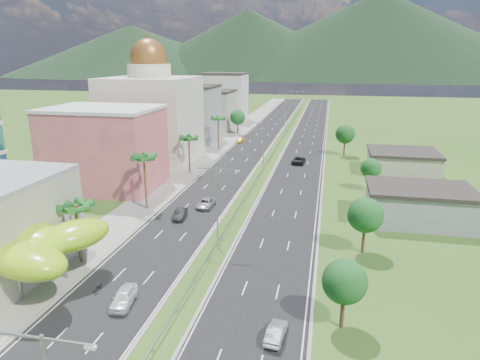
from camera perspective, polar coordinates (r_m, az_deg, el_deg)
The scene contains 34 objects.
ground at distance 49.99m, azimuth -5.94°, elevation -13.50°, with size 500.00×500.00×0.00m, color #2D5119.
road_left at distance 135.23m, azimuth 2.56°, elevation 5.64°, with size 11.00×260.00×0.04m, color black.
road_right at distance 133.69m, azimuth 8.95°, elevation 5.33°, with size 11.00×260.00×0.04m, color black.
sidewalk_left at distance 137.04m, azimuth -1.38°, elevation 5.81°, with size 7.00×260.00×0.12m, color gray.
median_guardrail at distance 116.58m, azimuth 4.78°, elevation 4.19°, with size 0.10×216.06×0.76m.
streetlight_median_b at distance 56.01m, azimuth -3.06°, elevation -2.53°, with size 6.04×0.25×11.00m.
streetlight_median_c at distance 94.01m, azimuth 3.17°, elevation 5.14°, with size 6.04×0.25×11.00m.
streetlight_median_d at distance 138.11m, azimuth 6.05°, elevation 8.61°, with size 6.04×0.25×11.00m.
streetlight_median_e at distance 182.66m, azimuth 7.54°, elevation 10.39°, with size 6.04×0.25×11.00m.
lime_canopy at distance 53.98m, azimuth -28.35°, elevation -7.27°, with size 18.00×15.00×7.40m.
pink_shophouse at distance 86.05m, azimuth -17.56°, elevation 3.89°, with size 20.00×15.00×15.00m, color #BB4D5B.
domed_building at distance 105.76m, azimuth -11.70°, elevation 8.59°, with size 20.00×20.00×28.70m.
midrise_grey at distance 129.00m, azimuth -6.81°, elevation 8.62°, with size 16.00×15.00×16.00m, color gray.
midrise_beige at distance 150.04m, azimuth -4.11°, elevation 9.16°, with size 16.00×15.00×13.00m, color #A09A84.
midrise_white at distance 171.89m, azimuth -2.01°, elevation 10.91°, with size 16.00×15.00×18.00m, color silver.
shed_near at distance 71.30m, azimuth 22.71°, elevation -3.26°, with size 15.00×10.00×5.00m, color gray.
shed_far at distance 100.17m, azimuth 20.82°, elevation 2.12°, with size 14.00×12.00×4.40m, color #A09A84.
palm_tree_b at distance 55.11m, azimuth -21.10°, elevation -3.60°, with size 3.60×3.60×8.10m.
palm_tree_c at distance 71.54m, azimuth -12.70°, elevation 2.69°, with size 3.60×3.60×9.60m.
palm_tree_d at distance 92.68m, azimuth -6.85°, elevation 5.39°, with size 3.60×3.60×8.60m.
palm_tree_e at distance 116.19m, azimuth -2.94°, elevation 8.04°, with size 3.60×3.60×9.40m.
leafy_tree_lfar at distance 140.66m, azimuth -0.33°, elevation 8.35°, with size 4.90×4.90×8.05m.
leafy_tree_ra at distance 41.41m, azimuth 13.78°, elevation -13.06°, with size 4.20×4.20×6.90m.
leafy_tree_rb at distance 56.95m, azimuth 16.39°, elevation -4.55°, with size 4.55×4.55×7.47m.
leafy_tree_rc at distance 84.15m, azimuth 17.06°, elevation 1.48°, with size 3.85×3.85×6.33m.
leafy_tree_rd at distance 112.96m, azimuth 13.85°, elevation 5.96°, with size 4.90×4.90×8.05m.
mountain_ridge at distance 494.04m, azimuth 17.58°, elevation 12.56°, with size 860.00×140.00×90.00m, color black, non-canonical shape.
car_white_near_left at distance 47.11m, azimuth -15.24°, elevation -14.84°, with size 1.92×4.76×1.62m, color white.
car_dark_left at distance 68.31m, azimuth -7.99°, elevation -4.49°, with size 1.55×4.43×1.46m, color black.
car_silver_mid_left at distance 72.75m, azimuth -4.57°, elevation -3.10°, with size 2.32×5.03×1.40m, color #9A9CA1.
car_yellow_far_left at distance 127.90m, azimuth 0.03°, elevation 5.33°, with size 1.72×4.22×1.22m, color yellow.
car_silver_right at distance 41.11m, azimuth 4.82°, elevation -19.56°, with size 1.41×4.04×1.33m, color #A7A9AE.
car_dark_far_right at distance 103.16m, azimuth 7.84°, elevation 2.65°, with size 2.69×5.83×1.62m, color black.
motorcycle at distance 50.33m, azimuth -18.42°, elevation -13.23°, with size 0.59×1.97×1.26m, color black.
Camera 1 is at (13.76, -41.25, 24.66)m, focal length 32.00 mm.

